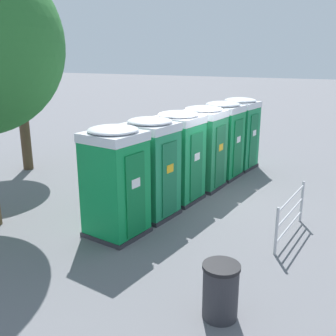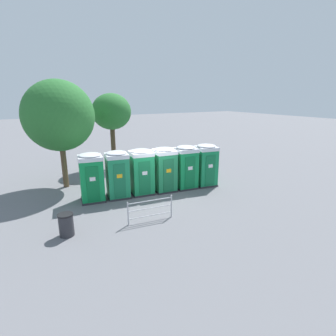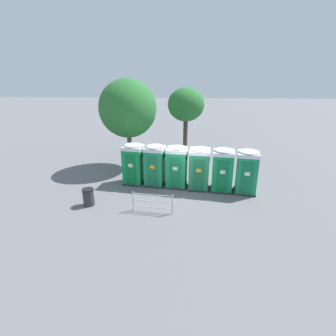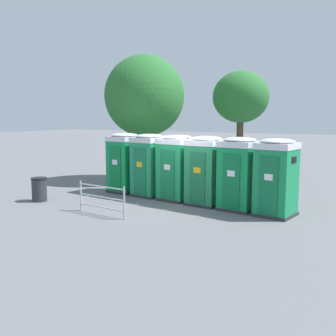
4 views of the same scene
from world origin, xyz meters
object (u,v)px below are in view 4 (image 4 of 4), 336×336
object	(u,v)px
portapotty_5	(276,177)
trash_can	(39,189)
portapotty_1	(149,165)
portapotty_4	(239,173)
portapotty_3	(205,170)
street_tree_1	(241,98)
event_barrier	(102,198)
street_tree_0	(144,96)
portapotty_2	(176,167)
portapotty_0	(125,162)

from	to	relation	value
portapotty_5	trash_can	world-z (taller)	portapotty_5
portapotty_1	portapotty_4	xyz separation A→B (m)	(3.99, -0.57, -0.00)
portapotty_3	portapotty_1	bearing A→B (deg)	171.47
street_tree_1	event_barrier	size ratio (longest dim) A/B	2.70
street_tree_0	trash_can	size ratio (longest dim) A/B	6.79
portapotty_4	street_tree_0	size ratio (longest dim) A/B	0.41
portapotty_2	event_barrier	size ratio (longest dim) A/B	1.24
portapotty_3	portapotty_5	size ratio (longest dim) A/B	1.00
portapotty_0	event_barrier	xyz separation A→B (m)	(1.59, -3.61, -0.72)
street_tree_0	event_barrier	bearing A→B (deg)	-69.72
portapotty_1	street_tree_0	world-z (taller)	street_tree_0
portapotty_0	portapotty_3	bearing A→B (deg)	-8.30
trash_can	portapotty_5	bearing A→B (deg)	14.24
street_tree_1	trash_can	size ratio (longest dim) A/B	6.01
portapotty_1	portapotty_3	distance (m)	2.69
portapotty_2	portapotty_4	distance (m)	2.69
trash_can	portapotty_3	bearing A→B (deg)	23.41
portapotty_0	portapotty_2	xyz separation A→B (m)	(2.66, -0.35, -0.00)
portapotty_1	street_tree_1	xyz separation A→B (m)	(1.81, 6.00, 2.88)
portapotty_5	street_tree_1	size ratio (longest dim) A/B	0.46
street_tree_0	event_barrier	xyz separation A→B (m)	(2.44, -6.59, -3.65)
portapotty_0	portapotty_4	distance (m)	5.37
trash_can	portapotty_0	bearing A→B (deg)	59.46
portapotty_1	street_tree_0	bearing A→B (deg)	124.58
portapotty_3	trash_can	bearing A→B (deg)	-156.59
portapotty_3	portapotty_5	world-z (taller)	same
portapotty_4	trash_can	distance (m)	7.57
portapotty_5	street_tree_1	distance (m)	8.15
portapotty_5	street_tree_0	distance (m)	8.96
portapotty_4	street_tree_0	xyz separation A→B (m)	(-6.17, 3.73, 2.94)
trash_can	event_barrier	bearing A→B (deg)	-8.55
portapotty_4	trash_can	xyz separation A→B (m)	(-7.15, -2.35, -0.82)
portapotty_5	street_tree_0	size ratio (longest dim) A/B	0.41
event_barrier	portapotty_2	bearing A→B (deg)	71.73
portapotty_2	trash_can	bearing A→B (deg)	-148.53
portapotty_2	portapotty_5	size ratio (longest dim) A/B	1.00
portapotty_3	street_tree_0	bearing A→B (deg)	143.63
portapotty_0	trash_can	bearing A→B (deg)	-120.54
portapotty_0	portapotty_5	bearing A→B (deg)	-8.12
portapotty_3	trash_can	distance (m)	6.39
portapotty_1	portapotty_2	bearing A→B (deg)	-7.15
portapotty_4	street_tree_0	world-z (taller)	street_tree_0
portapotty_1	street_tree_0	xyz separation A→B (m)	(-2.18, 3.16, 2.94)
portapotty_4	street_tree_1	xyz separation A→B (m)	(-2.18, 6.57, 2.88)
portapotty_0	portapotty_5	xyz separation A→B (m)	(6.65, -0.95, 0.00)
street_tree_0	street_tree_1	distance (m)	4.90
portapotty_2	portapotty_4	size ratio (longest dim) A/B	1.00
portapotty_1	portapotty_4	world-z (taller)	same
street_tree_1	portapotty_0	bearing A→B (deg)	-118.31
street_tree_1	portapotty_4	bearing A→B (deg)	-71.62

